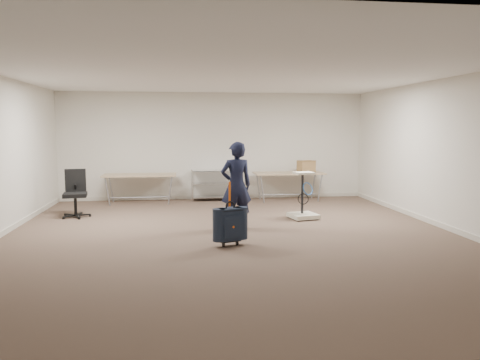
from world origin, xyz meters
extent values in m
plane|color=#4D3B2F|center=(0.00, 0.00, 0.00)|extent=(9.00, 9.00, 0.00)
plane|color=silver|center=(0.00, 4.50, 1.40)|extent=(8.00, 0.00, 8.00)
plane|color=silver|center=(0.00, -4.50, 1.40)|extent=(8.00, 0.00, 8.00)
plane|color=silver|center=(4.00, 0.00, 1.40)|extent=(0.00, 9.00, 9.00)
plane|color=white|center=(0.00, 0.00, 2.80)|extent=(8.00, 8.00, 0.00)
cube|color=beige|center=(0.00, 4.49, 0.05)|extent=(8.00, 0.02, 0.10)
cube|color=beige|center=(3.99, 0.00, 0.05)|extent=(0.02, 9.00, 0.10)
cube|color=#917F59|center=(-1.90, 3.95, 0.71)|extent=(1.80, 0.75, 0.03)
cylinder|color=#92949A|center=(-1.90, 3.95, 0.15)|extent=(1.50, 0.02, 0.02)
cylinder|color=#92949A|center=(-2.65, 3.65, 0.35)|extent=(0.13, 0.04, 0.69)
cylinder|color=#92949A|center=(-1.15, 3.65, 0.35)|extent=(0.13, 0.04, 0.69)
cylinder|color=#92949A|center=(-2.65, 4.25, 0.35)|extent=(0.13, 0.04, 0.69)
cylinder|color=#92949A|center=(-1.15, 4.25, 0.35)|extent=(0.13, 0.04, 0.69)
cube|color=#917F59|center=(1.90, 3.95, 0.71)|extent=(1.80, 0.75, 0.03)
cylinder|color=#92949A|center=(1.90, 3.95, 0.15)|extent=(1.50, 0.02, 0.02)
cylinder|color=#92949A|center=(1.15, 3.65, 0.35)|extent=(0.13, 0.04, 0.69)
cylinder|color=#92949A|center=(2.65, 3.65, 0.35)|extent=(0.13, 0.04, 0.69)
cylinder|color=#92949A|center=(1.15, 4.25, 0.35)|extent=(0.13, 0.04, 0.69)
cylinder|color=#92949A|center=(2.65, 4.25, 0.35)|extent=(0.13, 0.04, 0.69)
cylinder|color=silver|center=(-0.60, 3.98, 0.40)|extent=(0.02, 0.02, 0.80)
cylinder|color=silver|center=(0.60, 3.98, 0.40)|extent=(0.02, 0.02, 0.80)
cylinder|color=silver|center=(-0.60, 4.42, 0.40)|extent=(0.02, 0.02, 0.80)
cylinder|color=silver|center=(0.60, 4.42, 0.40)|extent=(0.02, 0.02, 0.80)
cube|color=silver|center=(0.00, 4.20, 0.10)|extent=(1.20, 0.45, 0.02)
cube|color=silver|center=(0.00, 4.20, 0.45)|extent=(1.20, 0.45, 0.02)
cube|color=silver|center=(0.00, 4.20, 0.78)|extent=(1.20, 0.45, 0.01)
imported|color=black|center=(0.14, 0.74, 0.82)|extent=(0.65, 0.49, 1.63)
cube|color=#161932|center=(-0.11, -0.56, 0.36)|extent=(0.43, 0.32, 0.52)
cube|color=black|center=(-0.12, -0.54, 0.08)|extent=(0.37, 0.25, 0.03)
cylinder|color=black|center=(-0.22, -0.60, 0.03)|extent=(0.05, 0.07, 0.07)
cylinder|color=black|center=(0.00, -0.52, 0.03)|extent=(0.05, 0.07, 0.07)
torus|color=black|center=(-0.11, -0.56, 0.65)|extent=(0.16, 0.07, 0.16)
cube|color=#F8600D|center=(-0.12, -0.54, 0.84)|extent=(0.03, 0.02, 0.40)
cylinder|color=black|center=(-3.10, 2.25, 0.05)|extent=(0.61, 0.61, 0.09)
cylinder|color=black|center=(-3.10, 2.25, 0.25)|extent=(0.06, 0.06, 0.41)
cube|color=black|center=(-3.10, 2.25, 0.48)|extent=(0.52, 0.52, 0.08)
cube|color=black|center=(-3.13, 2.47, 0.76)|extent=(0.43, 0.11, 0.49)
cube|color=beige|center=(1.64, 1.49, 0.06)|extent=(0.63, 0.63, 0.08)
cylinder|color=black|center=(1.42, 1.28, 0.02)|extent=(0.06, 0.06, 0.04)
cylinder|color=black|center=(1.64, 1.54, 0.53)|extent=(0.05, 0.05, 0.85)
cube|color=beige|center=(1.64, 1.49, 0.96)|extent=(0.43, 0.39, 0.04)
torus|color=blue|center=(1.69, 1.40, 0.64)|extent=(0.29, 0.16, 0.26)
cube|color=#895D3F|center=(2.37, 3.98, 0.88)|extent=(0.47, 0.40, 0.30)
camera|label=1|loc=(-0.88, -7.86, 1.89)|focal=35.00mm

